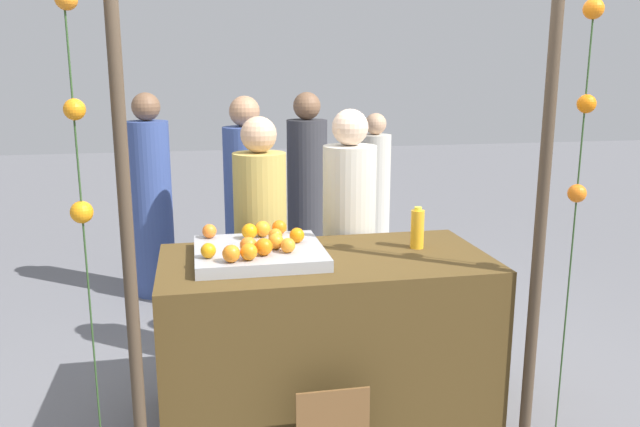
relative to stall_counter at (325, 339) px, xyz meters
name	(u,v)px	position (x,y,z in m)	size (l,w,h in m)	color
ground_plane	(325,415)	(0.00, 0.00, -0.46)	(24.00, 24.00, 0.00)	slate
stall_counter	(325,339)	(0.00, 0.00, 0.00)	(1.71, 0.86, 0.91)	#4C3819
orange_tray	(259,253)	(-0.34, 0.04, 0.49)	(0.65, 0.61, 0.06)	#9EA0A5
orange_0	(208,251)	(-0.60, -0.10, 0.55)	(0.07, 0.07, 0.07)	orange
orange_1	(288,245)	(-0.21, -0.08, 0.55)	(0.07, 0.07, 0.07)	orange
orange_2	(276,241)	(-0.26, -0.01, 0.56)	(0.08, 0.08, 0.08)	orange
orange_3	(263,229)	(-0.30, 0.25, 0.56)	(0.09, 0.09, 0.09)	orange
orange_4	(249,231)	(-0.37, 0.22, 0.56)	(0.08, 0.08, 0.08)	orange
orange_5	(249,252)	(-0.41, -0.17, 0.56)	(0.08, 0.08, 0.08)	orange
orange_6	(264,247)	(-0.33, -0.11, 0.56)	(0.09, 0.09, 0.09)	orange
orange_7	(231,254)	(-0.50, -0.19, 0.56)	(0.09, 0.09, 0.09)	orange
orange_8	(275,236)	(-0.25, 0.12, 0.55)	(0.08, 0.08, 0.08)	orange
orange_9	(297,235)	(-0.13, 0.10, 0.55)	(0.08, 0.08, 0.08)	orange
orange_10	(279,227)	(-0.20, 0.29, 0.56)	(0.08, 0.08, 0.08)	orange
orange_11	(248,245)	(-0.40, -0.06, 0.56)	(0.09, 0.09, 0.09)	orange
orange_12	(209,231)	(-0.59, 0.28, 0.55)	(0.08, 0.08, 0.08)	orange
juice_bottle	(417,229)	(0.53, 0.08, 0.56)	(0.07, 0.07, 0.23)	gold
vendor_left	(261,256)	(-0.27, 0.64, 0.29)	(0.32, 0.32, 1.60)	tan
vendor_right	(349,250)	(0.28, 0.62, 0.31)	(0.33, 0.33, 1.63)	beige
crowd_person_0	(152,203)	(-1.01, 2.21, 0.33)	(0.34, 0.34, 1.68)	#384C8C
crowd_person_1	(374,197)	(1.00, 2.56, 0.23)	(0.30, 0.30, 1.47)	beige
crowd_person_2	(307,200)	(0.28, 2.11, 0.33)	(0.34, 0.34, 1.68)	#333338
crowd_person_3	(247,215)	(-0.27, 1.61, 0.33)	(0.34, 0.34, 1.68)	#384C8C
canopy_post_left	(128,242)	(-0.93, -0.47, 0.71)	(0.06, 0.06, 2.34)	#473828
canopy_post_right	(541,221)	(0.93, -0.47, 0.71)	(0.06, 0.06, 2.34)	#473828
garland_strand_left	(76,127)	(-1.09, -0.49, 1.19)	(0.10, 0.10, 2.22)	#2D4C23
garland_strand_right	(585,108)	(1.08, -0.51, 1.24)	(0.09, 0.10, 2.22)	#2D4C23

